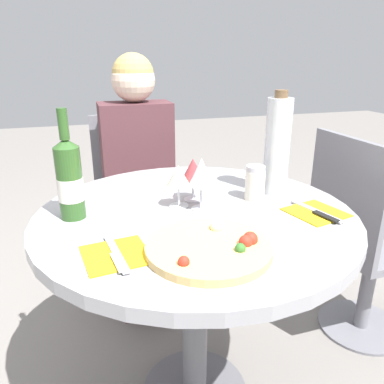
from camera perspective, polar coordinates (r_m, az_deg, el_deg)
name	(u,v)px	position (r m, az deg, el deg)	size (l,w,h in m)	color
dining_table	(195,245)	(1.18, 0.49, -8.14)	(0.96, 0.96, 0.73)	slate
chair_behind_diner	(138,205)	(1.98, -8.26, -2.00)	(0.41, 0.41, 0.89)	slate
seated_diner	(141,193)	(1.81, -7.73, -0.15)	(0.33, 0.41, 1.19)	#512D33
chair_empty_side	(362,245)	(1.72, 24.53, -7.34)	(0.41, 0.41, 0.89)	slate
pizza_large	(210,247)	(0.90, 2.82, -8.44)	(0.30, 0.30, 0.05)	#DBB26B
wine_bottle	(70,179)	(1.10, -18.15, 1.85)	(0.07, 0.07, 0.31)	#2D5623
tall_carafe	(277,146)	(1.27, 12.86, 6.85)	(0.08, 0.08, 0.34)	silver
sugar_shaker	(255,183)	(1.22, 9.56, 1.37)	(0.06, 0.06, 0.11)	silver
wine_glass_front_right	(201,173)	(1.11, 1.43, 2.93)	(0.08, 0.08, 0.16)	silver
wine_glass_center	(178,177)	(1.13, -2.07, 2.36)	(0.07, 0.07, 0.13)	silver
wine_glass_back_right	(193,171)	(1.19, 0.15, 3.26)	(0.08, 0.08, 0.14)	silver
place_setting_left	(116,255)	(0.90, -11.45, -9.37)	(0.17, 0.19, 0.01)	gold
place_setting_right	(316,212)	(1.17, 18.43, -2.97)	(0.18, 0.19, 0.01)	gold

